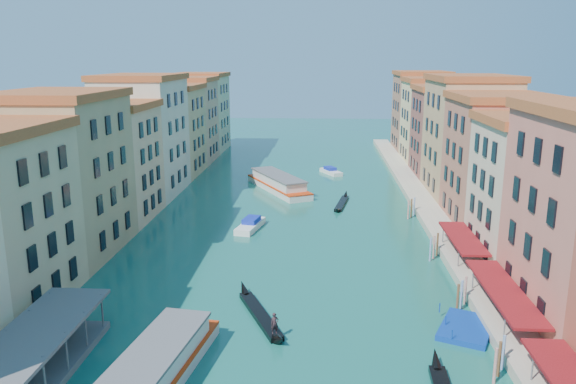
{
  "coord_description": "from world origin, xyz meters",
  "views": [
    {
      "loc": [
        5.41,
        -25.38,
        23.77
      ],
      "look_at": [
        1.09,
        44.76,
        6.89
      ],
      "focal_mm": 35.0,
      "sensor_mm": 36.0,
      "label": 1
    }
  ],
  "objects_px": {
    "vaporetto_near": "(150,375)",
    "vaporetto_far": "(278,183)",
    "vaporetto_stop": "(38,358)",
    "gondola_fore": "(260,313)",
    "blue_dock": "(466,328)"
  },
  "relations": [
    {
      "from": "vaporetto_far",
      "to": "gondola_fore",
      "type": "relative_size",
      "value": 1.56
    },
    {
      "from": "blue_dock",
      "to": "vaporetto_far",
      "type": "bearing_deg",
      "value": 135.09
    },
    {
      "from": "vaporetto_stop",
      "to": "vaporetto_near",
      "type": "bearing_deg",
      "value": -9.06
    },
    {
      "from": "vaporetto_near",
      "to": "vaporetto_far",
      "type": "relative_size",
      "value": 0.98
    },
    {
      "from": "vaporetto_stop",
      "to": "blue_dock",
      "type": "relative_size",
      "value": 2.22
    },
    {
      "from": "vaporetto_stop",
      "to": "gondola_fore",
      "type": "xyz_separation_m",
      "value": [
        15.83,
        10.75,
        -0.99
      ]
    },
    {
      "from": "vaporetto_far",
      "to": "vaporetto_stop",
      "type": "bearing_deg",
      "value": -130.16
    },
    {
      "from": "vaporetto_near",
      "to": "vaporetto_far",
      "type": "bearing_deg",
      "value": 94.27
    },
    {
      "from": "gondola_fore",
      "to": "blue_dock",
      "type": "xyz_separation_m",
      "value": [
        18.67,
        -1.41,
        -0.19
      ]
    },
    {
      "from": "vaporetto_near",
      "to": "vaporetto_far",
      "type": "distance_m",
      "value": 64.34
    },
    {
      "from": "vaporetto_far",
      "to": "blue_dock",
      "type": "xyz_separation_m",
      "value": [
        21.05,
        -53.4,
        -1.07
      ]
    },
    {
      "from": "vaporetto_near",
      "to": "vaporetto_stop",
      "type": "bearing_deg",
      "value": 179.09
    },
    {
      "from": "vaporetto_stop",
      "to": "vaporetto_near",
      "type": "distance_m",
      "value": 9.22
    },
    {
      "from": "vaporetto_stop",
      "to": "gondola_fore",
      "type": "height_order",
      "value": "vaporetto_stop"
    },
    {
      "from": "vaporetto_far",
      "to": "gondola_fore",
      "type": "xyz_separation_m",
      "value": [
        2.38,
        -51.99,
        -0.88
      ]
    }
  ]
}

